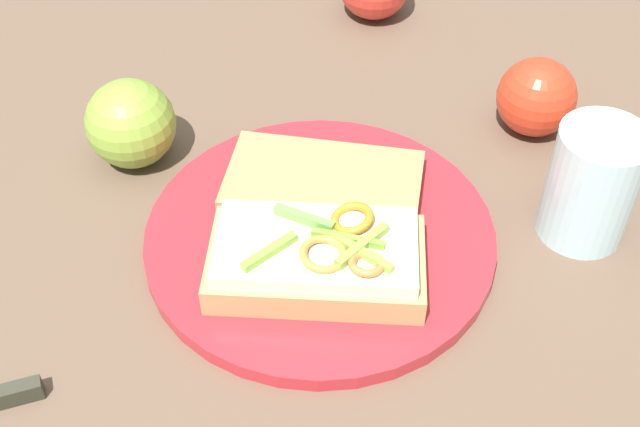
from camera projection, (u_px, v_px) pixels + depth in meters
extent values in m
plane|color=brown|center=(320.00, 243.00, 0.67)|extent=(2.00, 2.00, 0.00)
cylinder|color=#B8262F|center=(320.00, 237.00, 0.67)|extent=(0.28, 0.28, 0.01)
cube|color=tan|center=(316.00, 263.00, 0.62)|extent=(0.17, 0.18, 0.02)
cube|color=beige|center=(316.00, 247.00, 0.61)|extent=(0.16, 0.16, 0.01)
torus|color=#B47C21|center=(348.00, 221.00, 0.61)|extent=(0.05, 0.05, 0.01)
torus|color=#B1823B|center=(323.00, 254.00, 0.59)|extent=(0.04, 0.04, 0.01)
torus|color=#B0783B|center=(366.00, 264.00, 0.59)|extent=(0.03, 0.03, 0.01)
cube|color=#83B23F|center=(361.00, 252.00, 0.59)|extent=(0.01, 0.06, 0.01)
cube|color=#73AE38|center=(348.00, 239.00, 0.60)|extent=(0.03, 0.05, 0.01)
cube|color=#79A63A|center=(269.00, 251.00, 0.59)|extent=(0.05, 0.01, 0.01)
cube|color=#6BA74B|center=(304.00, 218.00, 0.62)|extent=(0.02, 0.05, 0.01)
cube|color=#7FA03E|center=(362.00, 246.00, 0.60)|extent=(0.05, 0.01, 0.01)
cube|color=#AA8750|center=(323.00, 184.00, 0.69)|extent=(0.17, 0.18, 0.02)
sphere|color=olive|center=(131.00, 124.00, 0.72)|extent=(0.10, 0.10, 0.08)
sphere|color=red|center=(536.00, 97.00, 0.75)|extent=(0.09, 0.09, 0.07)
cylinder|color=silver|center=(592.00, 184.00, 0.65)|extent=(0.07, 0.07, 0.10)
cube|color=#2F2F24|center=(8.00, 396.00, 0.56)|extent=(0.05, 0.03, 0.02)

